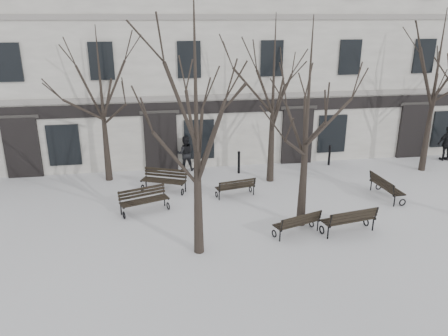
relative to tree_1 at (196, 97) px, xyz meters
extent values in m
plane|color=silver|center=(2.49, 0.40, -5.12)|extent=(100.00, 100.00, 0.00)
cube|color=silver|center=(2.49, 13.40, 0.38)|extent=(40.00, 10.00, 11.00)
cube|color=gray|center=(2.49, 8.37, -1.52)|extent=(40.00, 0.12, 0.25)
cube|color=gray|center=(2.49, 8.37, 2.18)|extent=(40.00, 0.12, 0.25)
cube|color=black|center=(2.49, 8.36, -2.02)|extent=(40.00, 0.10, 0.60)
cube|color=black|center=(-7.51, 8.34, -3.67)|extent=(1.60, 0.22, 2.90)
cube|color=#2D2B28|center=(-7.51, 8.30, -2.17)|extent=(1.90, 0.08, 0.18)
cube|color=black|center=(-5.61, 8.35, -3.62)|extent=(1.50, 0.14, 2.00)
cube|color=black|center=(-1.01, 8.34, -3.67)|extent=(1.60, 0.22, 2.90)
cube|color=#2D2B28|center=(-1.01, 8.30, -2.17)|extent=(1.90, 0.08, 0.18)
cube|color=black|center=(0.89, 8.35, -3.62)|extent=(1.50, 0.14, 2.00)
cube|color=black|center=(5.99, 8.34, -3.67)|extent=(1.60, 0.22, 2.90)
cube|color=#2D2B28|center=(5.99, 8.30, -2.17)|extent=(1.90, 0.08, 0.18)
cube|color=black|center=(7.89, 8.35, -3.62)|extent=(1.50, 0.14, 2.00)
cube|color=black|center=(12.49, 8.34, -3.67)|extent=(1.60, 0.22, 2.90)
cube|color=#2D2B28|center=(12.49, 8.30, -2.17)|extent=(1.90, 0.08, 0.18)
cube|color=black|center=(14.39, 8.35, -3.62)|extent=(1.50, 0.14, 2.00)
cube|color=black|center=(-7.51, 8.35, 0.28)|extent=(1.10, 0.14, 1.70)
cube|color=black|center=(-3.51, 8.35, 0.28)|extent=(1.10, 0.14, 1.70)
cube|color=black|center=(0.49, 8.35, 0.28)|extent=(1.10, 0.14, 1.70)
cube|color=black|center=(4.49, 8.35, 0.28)|extent=(1.10, 0.14, 1.70)
cube|color=black|center=(8.49, 8.35, 0.28)|extent=(1.10, 0.14, 1.70)
cube|color=black|center=(12.49, 8.35, 0.28)|extent=(1.10, 0.14, 1.70)
cone|color=black|center=(0.00, 0.00, -3.40)|extent=(0.34, 0.34, 3.44)
cone|color=black|center=(3.95, 1.39, -3.56)|extent=(0.34, 0.34, 3.11)
cone|color=black|center=(-3.52, 7.29, -3.64)|extent=(0.34, 0.34, 2.95)
cone|color=black|center=(3.98, 5.98, -3.54)|extent=(0.34, 0.34, 3.15)
cone|color=black|center=(11.91, 6.23, -3.50)|extent=(0.34, 0.34, 3.23)
torus|color=black|center=(-2.58, 2.89, -4.97)|extent=(0.15, 0.31, 0.31)
cylinder|color=black|center=(-2.71, 3.25, -4.88)|extent=(0.05, 0.05, 0.48)
cube|color=black|center=(-2.65, 3.07, -4.64)|extent=(0.25, 0.57, 0.05)
torus|color=black|center=(-0.88, 3.49, -4.97)|extent=(0.15, 0.31, 0.31)
cylinder|color=black|center=(-1.01, 3.85, -4.88)|extent=(0.05, 0.05, 0.48)
cube|color=black|center=(-0.95, 3.67, -4.64)|extent=(0.25, 0.57, 0.05)
cube|color=black|center=(-1.72, 3.15, -4.62)|extent=(1.83, 0.73, 0.04)
cube|color=black|center=(-1.77, 3.29, -4.62)|extent=(1.83, 0.73, 0.04)
cube|color=black|center=(-1.82, 3.43, -4.62)|extent=(1.83, 0.73, 0.04)
cube|color=black|center=(-1.87, 3.57, -4.62)|extent=(1.83, 0.73, 0.04)
cube|color=black|center=(-1.88, 3.61, -4.48)|extent=(1.81, 0.67, 0.10)
cube|color=black|center=(-1.89, 3.63, -4.35)|extent=(1.81, 0.67, 0.10)
cube|color=black|center=(-1.90, 3.65, -4.23)|extent=(1.81, 0.67, 0.10)
cylinder|color=black|center=(-2.74, 3.33, -4.43)|extent=(0.09, 0.16, 0.53)
cylinder|color=black|center=(-1.04, 3.93, -4.43)|extent=(0.09, 0.16, 0.53)
torus|color=black|center=(4.27, 1.11, -4.98)|extent=(0.14, 0.28, 0.28)
cylinder|color=black|center=(4.38, 0.78, -4.90)|extent=(0.05, 0.05, 0.44)
cube|color=black|center=(4.32, 0.95, -4.68)|extent=(0.22, 0.52, 0.05)
torus|color=black|center=(2.71, 0.58, -4.98)|extent=(0.14, 0.28, 0.28)
cylinder|color=black|center=(2.82, 0.25, -4.90)|extent=(0.05, 0.05, 0.44)
cube|color=black|center=(2.77, 0.41, -4.68)|extent=(0.22, 0.52, 0.05)
cube|color=black|center=(3.48, 0.88, -4.66)|extent=(1.68, 0.65, 0.03)
cube|color=black|center=(3.52, 0.75, -4.66)|extent=(1.68, 0.65, 0.03)
cube|color=black|center=(3.56, 0.62, -4.66)|extent=(1.68, 0.65, 0.03)
cube|color=black|center=(3.61, 0.49, -4.66)|extent=(1.68, 0.65, 0.03)
cube|color=black|center=(3.62, 0.46, -4.54)|extent=(1.66, 0.60, 0.09)
cube|color=black|center=(3.63, 0.44, -4.42)|extent=(1.66, 0.60, 0.09)
cube|color=black|center=(3.63, 0.42, -4.30)|extent=(1.66, 0.60, 0.09)
cylinder|color=black|center=(4.41, 0.71, -4.49)|extent=(0.08, 0.14, 0.48)
cylinder|color=black|center=(2.85, 0.17, -4.49)|extent=(0.08, 0.14, 0.48)
torus|color=black|center=(6.29, 0.89, -4.96)|extent=(0.11, 0.32, 0.32)
cylinder|color=black|center=(6.36, 0.50, -4.87)|extent=(0.06, 0.06, 0.50)
cube|color=black|center=(6.33, 0.69, -4.62)|extent=(0.16, 0.61, 0.06)
torus|color=black|center=(4.45, 0.55, -4.96)|extent=(0.11, 0.32, 0.32)
cylinder|color=black|center=(4.52, 0.16, -4.87)|extent=(0.06, 0.06, 0.50)
cube|color=black|center=(4.49, 0.36, -4.62)|extent=(0.16, 0.61, 0.06)
cube|color=black|center=(5.36, 0.76, -4.60)|extent=(1.97, 0.45, 0.04)
cube|color=black|center=(5.39, 0.61, -4.60)|extent=(1.97, 0.45, 0.04)
cube|color=black|center=(5.42, 0.46, -4.60)|extent=(1.97, 0.45, 0.04)
cube|color=black|center=(5.45, 0.31, -4.60)|extent=(1.97, 0.45, 0.04)
cube|color=black|center=(5.46, 0.26, -4.46)|extent=(1.96, 0.39, 0.10)
cube|color=black|center=(5.46, 0.24, -4.32)|extent=(1.96, 0.39, 0.10)
cube|color=black|center=(5.46, 0.22, -4.19)|extent=(1.96, 0.39, 0.10)
cylinder|color=black|center=(6.38, 0.41, -4.40)|extent=(0.07, 0.16, 0.55)
cylinder|color=black|center=(4.54, 0.07, -4.40)|extent=(0.07, 0.16, 0.55)
torus|color=black|center=(-1.93, 5.59, -4.96)|extent=(0.18, 0.31, 0.32)
cylinder|color=black|center=(-1.78, 5.96, -4.87)|extent=(0.05, 0.05, 0.49)
cube|color=black|center=(-1.86, 5.77, -4.62)|extent=(0.29, 0.58, 0.05)
torus|color=black|center=(-0.22, 4.85, -4.96)|extent=(0.18, 0.31, 0.32)
cylinder|color=black|center=(-0.06, 5.22, -4.87)|extent=(0.05, 0.05, 0.49)
cube|color=black|center=(-0.14, 5.04, -4.62)|extent=(0.29, 0.58, 0.05)
cube|color=black|center=(-1.09, 5.18, -4.60)|extent=(1.86, 0.87, 0.04)
cube|color=black|center=(-1.03, 5.32, -4.60)|extent=(1.86, 0.87, 0.04)
cube|color=black|center=(-0.97, 5.47, -4.60)|extent=(1.86, 0.87, 0.04)
cube|color=black|center=(-0.91, 5.61, -4.60)|extent=(1.86, 0.87, 0.04)
cube|color=black|center=(-0.89, 5.65, -4.46)|extent=(1.83, 0.82, 0.10)
cube|color=black|center=(-0.88, 5.67, -4.33)|extent=(1.83, 0.82, 0.10)
cube|color=black|center=(-0.88, 5.69, -4.19)|extent=(1.83, 0.82, 0.10)
cylinder|color=black|center=(-1.74, 6.04, -4.40)|extent=(0.10, 0.16, 0.55)
cylinder|color=black|center=(-0.03, 5.30, -4.40)|extent=(0.10, 0.16, 0.55)
torus|color=black|center=(2.76, 4.74, -4.99)|extent=(0.10, 0.28, 0.27)
cylinder|color=black|center=(2.83, 4.41, -4.91)|extent=(0.05, 0.05, 0.42)
cube|color=black|center=(2.80, 4.57, -4.70)|extent=(0.15, 0.51, 0.05)
torus|color=black|center=(1.21, 4.41, -4.99)|extent=(0.10, 0.28, 0.27)
cylinder|color=black|center=(1.28, 4.08, -4.91)|extent=(0.05, 0.05, 0.42)
cube|color=black|center=(1.24, 4.24, -4.70)|extent=(0.15, 0.51, 0.05)
cube|color=black|center=(1.98, 4.61, -4.68)|extent=(1.66, 0.43, 0.03)
cube|color=black|center=(2.00, 4.48, -4.68)|extent=(1.66, 0.43, 0.03)
cube|color=black|center=(2.03, 4.35, -4.68)|extent=(1.66, 0.43, 0.03)
cube|color=black|center=(2.06, 4.23, -4.68)|extent=(1.66, 0.43, 0.03)
cube|color=black|center=(2.07, 4.19, -4.56)|extent=(1.65, 0.38, 0.08)
cube|color=black|center=(2.07, 4.17, -4.44)|extent=(1.65, 0.38, 0.08)
cube|color=black|center=(2.07, 4.15, -4.33)|extent=(1.65, 0.38, 0.08)
cylinder|color=black|center=(2.85, 4.34, -4.51)|extent=(0.06, 0.14, 0.47)
cylinder|color=black|center=(1.29, 4.01, -4.51)|extent=(0.06, 0.14, 0.47)
torus|color=black|center=(8.60, 2.34, -4.97)|extent=(0.31, 0.07, 0.31)
cylinder|color=black|center=(8.22, 2.32, -4.88)|extent=(0.05, 0.05, 0.48)
cube|color=black|center=(8.41, 2.33, -4.64)|extent=(0.58, 0.09, 0.05)
torus|color=black|center=(8.49, 4.14, -4.97)|extent=(0.31, 0.07, 0.31)
cylinder|color=black|center=(8.11, 4.12, -4.88)|extent=(0.05, 0.05, 0.48)
cube|color=black|center=(8.30, 4.13, -4.64)|extent=(0.58, 0.09, 0.05)
cube|color=black|center=(8.59, 3.24, -4.62)|extent=(0.21, 1.91, 0.04)
cube|color=black|center=(8.44, 3.23, -4.62)|extent=(0.21, 1.91, 0.04)
cube|color=black|center=(8.29, 3.23, -4.62)|extent=(0.21, 1.91, 0.04)
cube|color=black|center=(8.14, 3.22, -4.62)|extent=(0.21, 1.91, 0.04)
cube|color=black|center=(8.10, 3.21, -4.48)|extent=(0.15, 1.90, 0.10)
cube|color=black|center=(8.08, 3.21, -4.36)|extent=(0.15, 1.90, 0.10)
cube|color=black|center=(8.05, 3.21, -4.23)|extent=(0.15, 1.90, 0.10)
cylinder|color=black|center=(8.13, 2.31, -4.43)|extent=(0.15, 0.05, 0.53)
cylinder|color=black|center=(8.03, 4.11, -4.43)|extent=(0.15, 0.05, 0.53)
cylinder|color=black|center=(2.72, 7.22, -4.59)|extent=(0.13, 0.13, 1.05)
sphere|color=black|center=(2.72, 7.22, -4.05)|extent=(0.15, 0.15, 0.15)
cylinder|color=black|center=(7.57, 7.70, -4.62)|extent=(0.12, 0.12, 0.99)
sphere|color=black|center=(7.57, 7.70, -4.10)|extent=(0.14, 0.14, 0.14)
imported|color=black|center=(0.16, 8.08, -5.12)|extent=(0.88, 0.69, 1.77)
imported|color=black|center=(14.04, 7.49, -5.12)|extent=(1.13, 0.52, 1.88)
camera|label=1|loc=(-1.17, -12.65, 2.28)|focal=35.00mm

